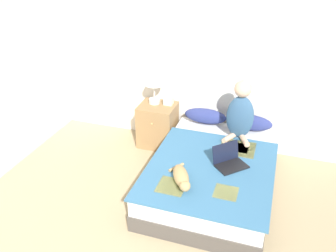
{
  "coord_description": "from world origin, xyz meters",
  "views": [
    {
      "loc": [
        1.16,
        -1.2,
        2.75
      ],
      "look_at": [
        0.02,
        2.27,
        0.76
      ],
      "focal_mm": 38.0,
      "sensor_mm": 36.0,
      "label": 1
    }
  ],
  "objects_px": {
    "tissue_box": "(168,100)",
    "laptop_open": "(229,161)",
    "pillow_far": "(250,122)",
    "nightstand": "(158,125)",
    "table_lamp": "(154,79)",
    "person_sitting": "(240,113)",
    "pillow_near": "(205,116)",
    "cat_tabby": "(181,177)",
    "bed": "(213,174)"
  },
  "relations": [
    {
      "from": "pillow_far",
      "to": "cat_tabby",
      "type": "relative_size",
      "value": 1.06
    },
    {
      "from": "cat_tabby",
      "to": "tissue_box",
      "type": "bearing_deg",
      "value": 175.35
    },
    {
      "from": "bed",
      "to": "cat_tabby",
      "type": "height_order",
      "value": "cat_tabby"
    },
    {
      "from": "cat_tabby",
      "to": "table_lamp",
      "type": "height_order",
      "value": "table_lamp"
    },
    {
      "from": "pillow_far",
      "to": "person_sitting",
      "type": "height_order",
      "value": "person_sitting"
    },
    {
      "from": "bed",
      "to": "laptop_open",
      "type": "height_order",
      "value": "laptop_open"
    },
    {
      "from": "laptop_open",
      "to": "tissue_box",
      "type": "relative_size",
      "value": 3.13
    },
    {
      "from": "person_sitting",
      "to": "laptop_open",
      "type": "bearing_deg",
      "value": -90.0
    },
    {
      "from": "cat_tabby",
      "to": "tissue_box",
      "type": "relative_size",
      "value": 3.97
    },
    {
      "from": "pillow_near",
      "to": "table_lamp",
      "type": "distance_m",
      "value": 0.87
    },
    {
      "from": "cat_tabby",
      "to": "person_sitting",
      "type": "bearing_deg",
      "value": 132.24
    },
    {
      "from": "cat_tabby",
      "to": "laptop_open",
      "type": "relative_size",
      "value": 1.27
    },
    {
      "from": "bed",
      "to": "cat_tabby",
      "type": "bearing_deg",
      "value": -113.09
    },
    {
      "from": "pillow_far",
      "to": "nightstand",
      "type": "distance_m",
      "value": 1.31
    },
    {
      "from": "person_sitting",
      "to": "cat_tabby",
      "type": "relative_size",
      "value": 1.41
    },
    {
      "from": "nightstand",
      "to": "table_lamp",
      "type": "xyz_separation_m",
      "value": [
        -0.06,
        0.06,
        0.67
      ]
    },
    {
      "from": "pillow_near",
      "to": "tissue_box",
      "type": "distance_m",
      "value": 0.56
    },
    {
      "from": "pillow_near",
      "to": "pillow_far",
      "type": "bearing_deg",
      "value": 0.0
    },
    {
      "from": "nightstand",
      "to": "tissue_box",
      "type": "relative_size",
      "value": 4.48
    },
    {
      "from": "bed",
      "to": "pillow_near",
      "type": "xyz_separation_m",
      "value": [
        -0.31,
        0.87,
        0.31
      ]
    },
    {
      "from": "laptop_open",
      "to": "nightstand",
      "type": "height_order",
      "value": "laptop_open"
    },
    {
      "from": "nightstand",
      "to": "bed",
      "type": "bearing_deg",
      "value": -38.35
    },
    {
      "from": "nightstand",
      "to": "person_sitting",
      "type": "bearing_deg",
      "value": -7.48
    },
    {
      "from": "pillow_far",
      "to": "person_sitting",
      "type": "xyz_separation_m",
      "value": [
        -0.12,
        -0.25,
        0.25
      ]
    },
    {
      "from": "bed",
      "to": "laptop_open",
      "type": "relative_size",
      "value": 4.56
    },
    {
      "from": "pillow_near",
      "to": "pillow_far",
      "type": "relative_size",
      "value": 1.0
    },
    {
      "from": "pillow_far",
      "to": "cat_tabby",
      "type": "xyz_separation_m",
      "value": [
        -0.54,
        -1.43,
        -0.02
      ]
    },
    {
      "from": "tissue_box",
      "to": "table_lamp",
      "type": "bearing_deg",
      "value": -173.25
    },
    {
      "from": "tissue_box",
      "to": "laptop_open",
      "type": "bearing_deg",
      "value": -41.51
    },
    {
      "from": "cat_tabby",
      "to": "nightstand",
      "type": "bearing_deg",
      "value": -178.61
    },
    {
      "from": "laptop_open",
      "to": "nightstand",
      "type": "relative_size",
      "value": 0.7
    },
    {
      "from": "bed",
      "to": "table_lamp",
      "type": "relative_size",
      "value": 3.93
    },
    {
      "from": "laptop_open",
      "to": "pillow_far",
      "type": "bearing_deg",
      "value": 37.49
    },
    {
      "from": "laptop_open",
      "to": "table_lamp",
      "type": "distance_m",
      "value": 1.61
    },
    {
      "from": "laptop_open",
      "to": "tissue_box",
      "type": "xyz_separation_m",
      "value": [
        -1.03,
        0.91,
        0.22
      ]
    },
    {
      "from": "pillow_far",
      "to": "table_lamp",
      "type": "bearing_deg",
      "value": -178.48
    },
    {
      "from": "bed",
      "to": "laptop_open",
      "type": "bearing_deg",
      "value": -15.19
    },
    {
      "from": "bed",
      "to": "nightstand",
      "type": "height_order",
      "value": "nightstand"
    },
    {
      "from": "person_sitting",
      "to": "laptop_open",
      "type": "height_order",
      "value": "person_sitting"
    },
    {
      "from": "pillow_near",
      "to": "tissue_box",
      "type": "relative_size",
      "value": 4.2
    },
    {
      "from": "pillow_far",
      "to": "tissue_box",
      "type": "height_order",
      "value": "tissue_box"
    },
    {
      "from": "bed",
      "to": "pillow_far",
      "type": "xyz_separation_m",
      "value": [
        0.31,
        0.87,
        0.31
      ]
    },
    {
      "from": "pillow_near",
      "to": "nightstand",
      "type": "height_order",
      "value": "nightstand"
    },
    {
      "from": "bed",
      "to": "pillow_far",
      "type": "relative_size",
      "value": 3.4
    },
    {
      "from": "person_sitting",
      "to": "table_lamp",
      "type": "relative_size",
      "value": 1.53
    },
    {
      "from": "pillow_far",
      "to": "laptop_open",
      "type": "distance_m",
      "value": 0.93
    },
    {
      "from": "pillow_near",
      "to": "cat_tabby",
      "type": "height_order",
      "value": "pillow_near"
    },
    {
      "from": "pillow_near",
      "to": "table_lamp",
      "type": "height_order",
      "value": "table_lamp"
    },
    {
      "from": "table_lamp",
      "to": "person_sitting",
      "type": "bearing_deg",
      "value": -9.96
    },
    {
      "from": "bed",
      "to": "person_sitting",
      "type": "bearing_deg",
      "value": 73.05
    }
  ]
}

